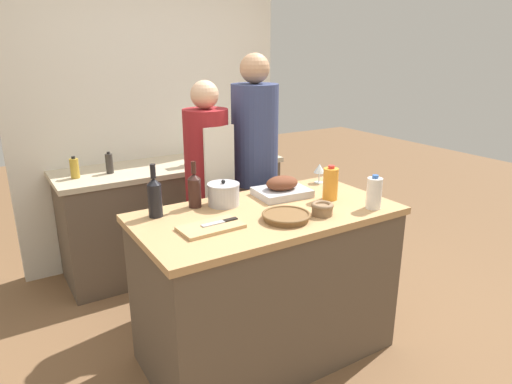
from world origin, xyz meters
name	(u,v)px	position (x,y,z in m)	size (l,w,h in m)	color
ground_plane	(266,350)	(0.00, 0.00, 0.00)	(12.00, 12.00, 0.00)	brown
kitchen_island	(266,284)	(0.00, 0.00, 0.46)	(1.47, 0.77, 0.92)	brown
back_counter	(174,214)	(0.00, 1.44, 0.45)	(1.83, 0.60, 0.89)	brown
back_wall	(153,111)	(0.00, 1.79, 1.27)	(2.33, 0.10, 2.55)	silver
roasting_pan	(282,188)	(0.23, 0.18, 0.97)	(0.33, 0.27, 0.13)	#BCBCC1
wicker_basket	(286,216)	(0.01, -0.17, 0.95)	(0.26, 0.26, 0.04)	brown
cutting_board	(211,227)	(-0.38, -0.07, 0.93)	(0.33, 0.19, 0.02)	tan
stock_pot	(224,194)	(-0.16, 0.22, 0.99)	(0.19, 0.19, 0.15)	#B7B7BC
mixing_bowl	(322,208)	(0.22, -0.21, 0.96)	(0.12, 0.12, 0.07)	#846647
juice_jug	(330,184)	(0.44, -0.03, 1.02)	(0.09, 0.09, 0.21)	orange
milk_jug	(374,193)	(0.54, -0.28, 1.01)	(0.09, 0.09, 0.20)	white
wine_bottle_green	(155,196)	(-0.56, 0.25, 1.04)	(0.08, 0.08, 0.29)	black
wine_bottle_dark	(194,189)	(-0.31, 0.28, 1.03)	(0.07, 0.07, 0.27)	#381E19
wine_glass_left	(319,169)	(0.60, 0.28, 1.02)	(0.08, 0.08, 0.13)	silver
knife_chef	(221,222)	(-0.32, -0.06, 0.95)	(0.20, 0.04, 0.01)	#B7B7BC
stand_mixer	(201,148)	(0.22, 1.32, 1.01)	(0.18, 0.14, 0.31)	silver
condiment_bottle_tall	(246,145)	(0.74, 1.48, 0.95)	(0.07, 0.07, 0.14)	#234C28
condiment_bottle_short	(109,163)	(-0.50, 1.41, 0.96)	(0.05, 0.05, 0.17)	#332D28
condiment_bottle_extra	(75,168)	(-0.75, 1.40, 0.96)	(0.06, 0.06, 0.16)	#B28E2D
person_cook_aproned	(208,185)	(-0.01, 0.73, 0.89)	(0.30, 0.32, 1.60)	beige
person_cook_guest	(255,165)	(0.36, 0.72, 0.98)	(0.33, 0.33, 1.76)	beige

